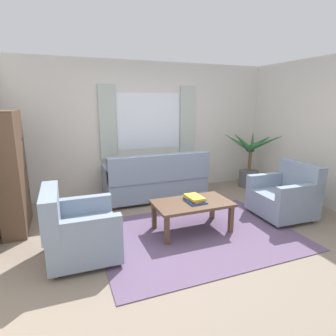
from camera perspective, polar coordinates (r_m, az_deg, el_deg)
name	(u,v)px	position (r m, az deg, el deg)	size (l,w,h in m)	color
ground_plane	(198,235)	(4.07, 6.11, -13.45)	(6.24, 6.24, 0.00)	gray
wall_back	(148,129)	(5.75, -4.06, 8.06)	(5.32, 0.12, 2.60)	silver
window_with_curtains	(149,121)	(5.66, -3.82, 9.50)	(1.98, 0.07, 1.40)	white
area_rug	(198,235)	(4.07, 6.12, -13.38)	(2.70, 1.99, 0.01)	#604C6B
couch	(156,181)	(5.32, -2.48, -2.60)	(1.90, 0.82, 0.92)	gray
armchair_left	(77,230)	(3.54, -18.07, -12.06)	(0.83, 0.85, 0.88)	gray
armchair_right	(285,196)	(4.91, 22.85, -5.23)	(0.86, 0.88, 0.88)	gray
coffee_table	(192,206)	(4.04, 4.96, -7.70)	(1.10, 0.64, 0.44)	brown
book_stack_on_table	(195,199)	(4.04, 5.54, -6.28)	(0.29, 0.35, 0.08)	#335199
potted_plant	(250,164)	(6.35, 16.35, 0.75)	(1.19, 1.09, 1.23)	#56565B
bookshelf	(14,169)	(4.54, -28.97, -0.26)	(0.30, 0.94, 1.72)	brown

